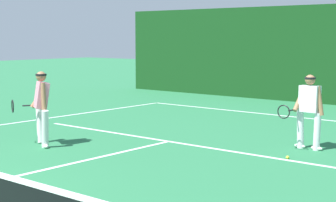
% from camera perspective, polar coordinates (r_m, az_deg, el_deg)
% --- Properties ---
extents(court_line_baseline_far, '(10.06, 0.10, 0.01)m').
position_cam_1_polar(court_line_baseline_far, '(17.06, 11.71, -1.49)').
color(court_line_baseline_far, white).
rests_on(court_line_baseline_far, ground_plane).
extents(court_line_service, '(8.20, 0.10, 0.01)m').
position_cam_1_polar(court_line_service, '(12.62, 0.07, -4.21)').
color(court_line_service, white).
rests_on(court_line_service, ground_plane).
extents(court_line_centre, '(0.10, 6.40, 0.01)m').
position_cam_1_polar(court_line_centre, '(10.37, -11.67, -6.76)').
color(court_line_centre, white).
rests_on(court_line_centre, ground_plane).
extents(player_near, '(1.10, 0.80, 1.64)m').
position_cam_1_polar(player_near, '(12.38, -13.02, -0.38)').
color(player_near, silver).
rests_on(player_near, ground_plane).
extents(player_far, '(0.77, 0.85, 1.60)m').
position_cam_1_polar(player_far, '(12.00, 14.41, -0.76)').
color(player_far, silver).
rests_on(player_far, ground_plane).
extents(tennis_ball, '(0.07, 0.07, 0.07)m').
position_cam_1_polar(tennis_ball, '(11.09, 12.31, -5.73)').
color(tennis_ball, '#D1E033').
rests_on(tennis_ball, ground_plane).
extents(back_fence_windscreen, '(18.77, 0.12, 3.52)m').
position_cam_1_polar(back_fence_windscreen, '(20.14, 16.67, 4.63)').
color(back_fence_windscreen, '#123C16').
rests_on(back_fence_windscreen, ground_plane).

